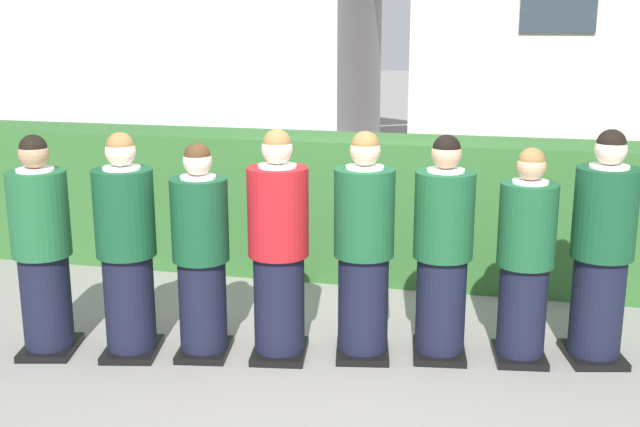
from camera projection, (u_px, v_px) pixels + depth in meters
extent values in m
plane|color=gray|center=(320.00, 354.00, 5.77)|extent=(60.00, 60.00, 0.00)
cylinder|color=black|center=(47.00, 303.00, 5.74)|extent=(0.35, 0.35, 0.73)
cube|color=black|center=(51.00, 347.00, 5.82)|extent=(0.46, 0.53, 0.05)
cylinder|color=#1E5B33|center=(39.00, 214.00, 5.58)|extent=(0.41, 0.41, 0.60)
cylinder|color=white|center=(35.00, 170.00, 5.51)|extent=(0.26, 0.26, 0.03)
cube|color=gold|center=(47.00, 191.00, 5.74)|extent=(0.04, 0.02, 0.27)
sphere|color=tan|center=(34.00, 154.00, 5.48)|extent=(0.21, 0.21, 0.21)
sphere|color=black|center=(33.00, 148.00, 5.47)|extent=(0.19, 0.19, 0.19)
cube|color=white|center=(52.00, 217.00, 5.86)|extent=(0.15, 0.04, 0.20)
cylinder|color=black|center=(130.00, 304.00, 5.71)|extent=(0.35, 0.35, 0.74)
cube|color=black|center=(133.00, 349.00, 5.79)|extent=(0.46, 0.53, 0.05)
cylinder|color=#144728|center=(124.00, 213.00, 5.55)|extent=(0.42, 0.42, 0.61)
cylinder|color=white|center=(122.00, 169.00, 5.47)|extent=(0.26, 0.26, 0.03)
cube|color=gold|center=(130.00, 189.00, 5.71)|extent=(0.04, 0.02, 0.27)
sphere|color=beige|center=(120.00, 151.00, 5.44)|extent=(0.21, 0.21, 0.21)
sphere|color=olive|center=(120.00, 146.00, 5.43)|extent=(0.19, 0.19, 0.19)
cube|color=white|center=(135.00, 216.00, 5.83)|extent=(0.15, 0.04, 0.20)
cylinder|color=black|center=(203.00, 307.00, 5.70)|extent=(0.34, 0.34, 0.71)
cube|color=black|center=(205.00, 350.00, 5.78)|extent=(0.42, 0.49, 0.05)
cylinder|color=#144728|center=(200.00, 220.00, 5.55)|extent=(0.40, 0.40, 0.59)
cylinder|color=white|center=(198.00, 178.00, 5.48)|extent=(0.25, 0.25, 0.03)
cube|color=gold|center=(205.00, 197.00, 5.70)|extent=(0.04, 0.02, 0.26)
sphere|color=beige|center=(197.00, 161.00, 5.45)|extent=(0.20, 0.20, 0.20)
sphere|color=#472D19|center=(197.00, 156.00, 5.44)|extent=(0.18, 0.18, 0.18)
cylinder|color=black|center=(279.00, 305.00, 5.67)|extent=(0.36, 0.36, 0.75)
cube|color=black|center=(280.00, 351.00, 5.76)|extent=(0.44, 0.52, 0.05)
cylinder|color=#AD191E|center=(278.00, 212.00, 5.51)|extent=(0.43, 0.43, 0.62)
cylinder|color=white|center=(277.00, 167.00, 5.43)|extent=(0.26, 0.26, 0.03)
cube|color=gold|center=(281.00, 188.00, 5.67)|extent=(0.04, 0.02, 0.27)
sphere|color=beige|center=(277.00, 149.00, 5.40)|extent=(0.21, 0.21, 0.21)
sphere|color=olive|center=(277.00, 144.00, 5.39)|extent=(0.20, 0.20, 0.20)
cylinder|color=black|center=(363.00, 305.00, 5.69)|extent=(0.36, 0.36, 0.75)
cube|color=black|center=(362.00, 350.00, 5.77)|extent=(0.45, 0.52, 0.05)
cylinder|color=#19512D|center=(364.00, 213.00, 5.52)|extent=(0.42, 0.42, 0.62)
cylinder|color=white|center=(365.00, 168.00, 5.45)|extent=(0.26, 0.26, 0.03)
cube|color=#236038|center=(364.00, 189.00, 5.69)|extent=(0.04, 0.02, 0.27)
sphere|color=beige|center=(365.00, 151.00, 5.42)|extent=(0.21, 0.21, 0.21)
sphere|color=olive|center=(365.00, 145.00, 5.41)|extent=(0.19, 0.19, 0.19)
cylinder|color=black|center=(441.00, 306.00, 5.68)|extent=(0.35, 0.35, 0.74)
cube|color=black|center=(439.00, 351.00, 5.76)|extent=(0.43, 0.50, 0.05)
cylinder|color=#19512D|center=(444.00, 215.00, 5.51)|extent=(0.42, 0.42, 0.61)
cylinder|color=white|center=(446.00, 171.00, 5.44)|extent=(0.26, 0.26, 0.03)
cube|color=navy|center=(443.00, 192.00, 5.68)|extent=(0.04, 0.02, 0.27)
sphere|color=tan|center=(446.00, 154.00, 5.41)|extent=(0.21, 0.21, 0.21)
sphere|color=black|center=(447.00, 149.00, 5.40)|extent=(0.19, 0.19, 0.19)
cube|color=white|center=(442.00, 218.00, 5.80)|extent=(0.15, 0.03, 0.20)
cylinder|color=black|center=(522.00, 312.00, 5.62)|extent=(0.33, 0.33, 0.70)
cube|color=black|center=(519.00, 355.00, 5.70)|extent=(0.41, 0.48, 0.05)
cylinder|color=#19512D|center=(528.00, 225.00, 5.46)|extent=(0.40, 0.40, 0.58)
cylinder|color=white|center=(530.00, 183.00, 5.39)|extent=(0.25, 0.25, 0.03)
cube|color=gold|center=(524.00, 202.00, 5.62)|extent=(0.04, 0.02, 0.25)
sphere|color=tan|center=(531.00, 166.00, 5.37)|extent=(0.20, 0.20, 0.20)
sphere|color=olive|center=(532.00, 161.00, 5.36)|extent=(0.18, 0.18, 0.18)
cylinder|color=black|center=(597.00, 308.00, 5.62)|extent=(0.36, 0.36, 0.76)
cube|color=black|center=(593.00, 355.00, 5.70)|extent=(0.48, 0.54, 0.05)
cylinder|color=#144728|center=(605.00, 213.00, 5.45)|extent=(0.43, 0.43, 0.63)
cylinder|color=white|center=(609.00, 167.00, 5.37)|extent=(0.27, 0.27, 0.03)
cube|color=#236038|center=(597.00, 189.00, 5.61)|extent=(0.04, 0.02, 0.28)
sphere|color=beige|center=(611.00, 149.00, 5.34)|extent=(0.21, 0.21, 0.21)
sphere|color=black|center=(611.00, 144.00, 5.33)|extent=(0.20, 0.20, 0.20)
cube|color=white|center=(591.00, 216.00, 5.74)|extent=(0.15, 0.04, 0.20)
cube|color=#33662D|center=(366.00, 208.00, 7.38)|extent=(12.11, 0.70, 1.30)
cylinder|color=brown|center=(80.00, 88.00, 12.88)|extent=(0.24, 0.24, 2.47)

